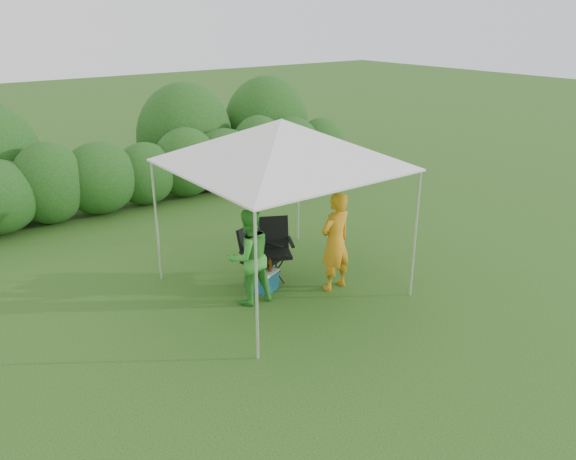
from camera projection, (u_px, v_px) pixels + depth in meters
ground at (300, 298)px, 9.09m from camera, size 70.00×70.00×0.00m
hedge at (145, 171)px, 13.27m from camera, size 12.34×1.53×1.80m
canopy at (282, 143)px, 8.58m from camera, size 3.10×3.10×2.83m
chair_right at (273, 244)px, 9.67m from camera, size 0.80×0.78×1.04m
chair_left at (257, 252)px, 9.43m from camera, size 0.73×0.70×1.00m
man at (335, 242)px, 9.14m from camera, size 0.64×0.44×1.67m
woman at (249, 257)px, 8.72m from camera, size 0.81×0.66×1.56m
cooler at (266, 280)px, 9.31m from camera, size 0.49×0.42×0.34m
bottle at (270, 265)px, 9.20m from camera, size 0.06×0.06×0.23m
lawn_toy at (302, 191)px, 14.15m from camera, size 0.52×0.43×0.26m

